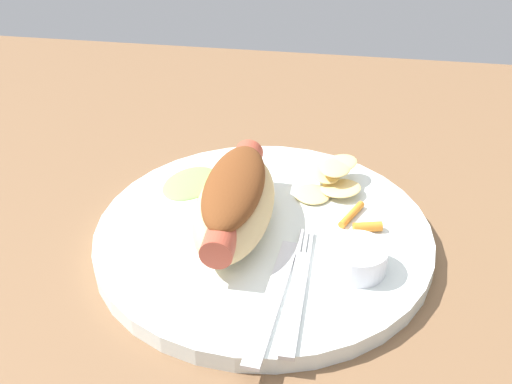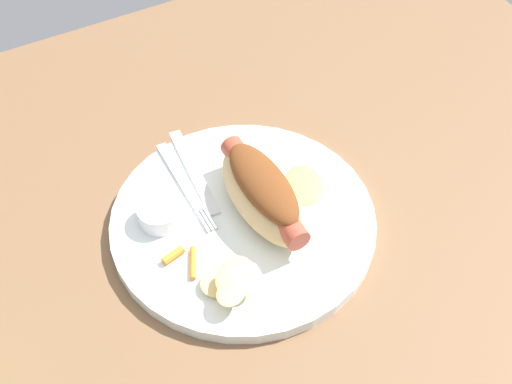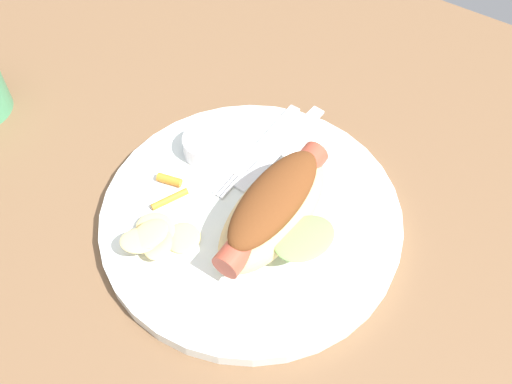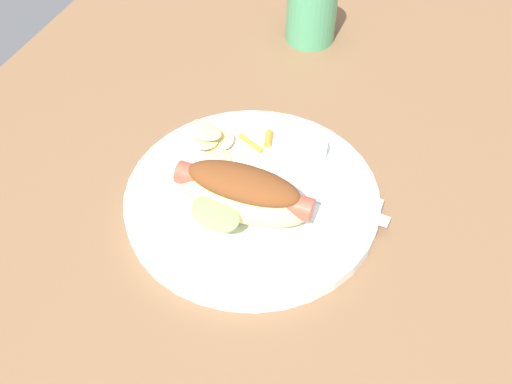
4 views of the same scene
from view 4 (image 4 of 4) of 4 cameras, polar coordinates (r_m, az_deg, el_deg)
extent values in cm
cube|color=brown|center=(72.76, 0.34, -0.08)|extent=(120.00, 90.00, 1.80)
cylinder|color=white|center=(69.80, -0.03, -0.72)|extent=(30.06, 30.06, 1.60)
ellipsoid|color=#DBB77A|center=(65.82, -0.85, -0.45)|extent=(6.92, 15.51, 4.82)
cylinder|color=#B24733|center=(65.19, -0.86, 0.04)|extent=(2.87, 16.04, 2.69)
ellipsoid|color=brown|center=(64.29, -0.87, 0.76)|extent=(5.21, 13.18, 2.85)
ellipsoid|color=#7FC65B|center=(63.12, -3.97, -2.09)|extent=(6.35, 7.22, 0.65)
cylinder|color=white|center=(73.14, 4.96, 4.13)|extent=(4.85, 4.85, 2.26)
cube|color=silver|center=(69.99, 7.53, 0.14)|extent=(1.38, 11.77, 0.40)
cube|color=silver|center=(71.59, 1.92, 2.04)|extent=(0.35, 3.20, 0.40)
cube|color=silver|center=(71.29, 1.79, 1.79)|extent=(0.35, 3.20, 0.40)
cube|color=silver|center=(71.00, 1.67, 1.55)|extent=(0.35, 3.20, 0.40)
cube|color=silver|center=(68.82, 7.10, -0.91)|extent=(2.76, 14.44, 0.36)
ellipsoid|color=#E9C97A|center=(73.23, -3.73, 3.32)|extent=(4.90, 4.92, 0.50)
ellipsoid|color=#E9C97A|center=(74.92, -3.50, 5.03)|extent=(4.27, 3.99, 0.97)
ellipsoid|color=#E9C97A|center=(73.97, -5.07, 4.87)|extent=(4.03, 4.43, 0.82)
ellipsoid|color=#E9C97A|center=(74.68, -5.34, 6.08)|extent=(4.59, 4.51, 0.79)
ellipsoid|color=#E9C97A|center=(73.95, -4.73, 5.74)|extent=(3.78, 4.40, 0.86)
cylinder|color=orange|center=(74.84, -0.52, 4.75)|extent=(2.32, 3.88, 0.68)
cylinder|color=orange|center=(75.29, 1.20, 5.19)|extent=(2.70, 1.47, 0.91)
cylinder|color=#4C9E6B|center=(94.48, 5.38, 16.92)|extent=(7.64, 7.64, 9.23)
camera|label=1|loc=(0.60, 53.19, 15.40)|focal=47.59mm
camera|label=2|loc=(0.88, -33.99, 48.66)|focal=47.46mm
camera|label=3|loc=(0.51, -51.34, 32.01)|focal=42.71mm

